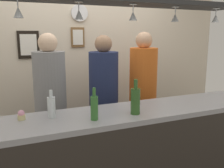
{
  "coord_description": "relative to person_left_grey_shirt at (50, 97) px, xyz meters",
  "views": [
    {
      "loc": [
        -1.01,
        -2.26,
        1.69
      ],
      "look_at": [
        0.0,
        0.1,
        1.18
      ],
      "focal_mm": 40.33,
      "sensor_mm": 36.0,
      "label": 1
    }
  ],
  "objects": [
    {
      "name": "overhead_glass_rack",
      "position": [
        0.59,
        -0.71,
        0.93
      ],
      "size": [
        2.2,
        0.36,
        0.04
      ],
      "primitive_type": "cube",
      "color": "black"
    },
    {
      "name": "hanging_wineglass_far_left",
      "position": [
        -0.31,
        -0.77,
        0.81
      ],
      "size": [
        0.07,
        0.07,
        0.13
      ],
      "color": "silver",
      "rests_on": "overhead_glass_rack"
    },
    {
      "name": "person_right_orange_shirt",
      "position": [
        1.14,
        0.0,
        0.01
      ],
      "size": [
        0.34,
        0.34,
        1.72
      ],
      "color": "#2D334C",
      "rests_on": "ground_plane"
    },
    {
      "name": "picture_frame_crest",
      "position": [
        0.5,
        0.65,
        0.62
      ],
      "size": [
        0.18,
        0.02,
        0.26
      ],
      "color": "brown",
      "rests_on": "back_wall"
    },
    {
      "name": "person_left_grey_shirt",
      "position": [
        0.0,
        0.0,
        0.0
      ],
      "size": [
        0.34,
        0.34,
        1.71
      ],
      "color": "#2D334C",
      "rests_on": "ground_plane"
    },
    {
      "name": "person_middle_navy_shirt",
      "position": [
        0.61,
        0.0,
        -0.01
      ],
      "size": [
        0.34,
        0.34,
        1.68
      ],
      "color": "#2D334C",
      "rests_on": "ground_plane"
    },
    {
      "name": "bottle_champagne_green",
      "position": [
        0.56,
        -0.87,
        0.11
      ],
      "size": [
        0.08,
        0.08,
        0.3
      ],
      "color": "#2D5623",
      "rests_on": "bar_counter"
    },
    {
      "name": "hanging_wineglass_center_left",
      "position": [
        0.58,
        -0.76,
        0.81
      ],
      "size": [
        0.07,
        0.07,
        0.13
      ],
      "color": "silver",
      "rests_on": "overhead_glass_rack"
    },
    {
      "name": "bar_counter",
      "position": [
        0.59,
        -0.92,
        -0.34
      ],
      "size": [
        2.7,
        0.55,
        1.03
      ],
      "color": "#99999E",
      "rests_on": "ground_plane"
    },
    {
      "name": "wall_clock",
      "position": [
        0.53,
        0.64,
        0.94
      ],
      "size": [
        0.22,
        0.03,
        0.22
      ],
      "primitive_type": "cylinder",
      "rotation": [
        1.57,
        0.0,
        0.0
      ],
      "color": "white",
      "rests_on": "back_wall"
    },
    {
      "name": "back_wall",
      "position": [
        0.59,
        0.69,
        0.27
      ],
      "size": [
        4.4,
        0.06,
        2.6
      ],
      "primitive_type": "cube",
      "color": "beige",
      "rests_on": "ground_plane"
    },
    {
      "name": "hanging_wineglass_left",
      "position": [
        0.13,
        -0.73,
        0.81
      ],
      "size": [
        0.07,
        0.07,
        0.13
      ],
      "color": "silver",
      "rests_on": "overhead_glass_rack"
    },
    {
      "name": "bottle_soda_clear",
      "position": [
        -0.1,
        -0.69,
        0.09
      ],
      "size": [
        0.06,
        0.06,
        0.23
      ],
      "color": "silver",
      "rests_on": "bar_counter"
    },
    {
      "name": "cupcake",
      "position": [
        -0.33,
        -0.64,
        0.03
      ],
      "size": [
        0.06,
        0.06,
        0.08
      ],
      "color": "beige",
      "rests_on": "bar_counter"
    },
    {
      "name": "picture_frame_caricature",
      "position": [
        -0.13,
        0.65,
        0.53
      ],
      "size": [
        0.26,
        0.02,
        0.34
      ],
      "color": "black",
      "rests_on": "back_wall"
    },
    {
      "name": "hanging_wineglass_center",
      "position": [
        1.03,
        -0.73,
        0.81
      ],
      "size": [
        0.07,
        0.07,
        0.13
      ],
      "color": "silver",
      "rests_on": "overhead_glass_rack"
    },
    {
      "name": "bottle_beer_green_import",
      "position": [
        0.2,
        -0.87,
        0.1
      ],
      "size": [
        0.06,
        0.06,
        0.26
      ],
      "color": "#336B2D",
      "rests_on": "bar_counter"
    },
    {
      "name": "hanging_wineglass_center_right",
      "position": [
        1.48,
        -0.77,
        0.81
      ],
      "size": [
        0.07,
        0.07,
        0.13
      ],
      "color": "silver",
      "rests_on": "overhead_glass_rack"
    }
  ]
}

